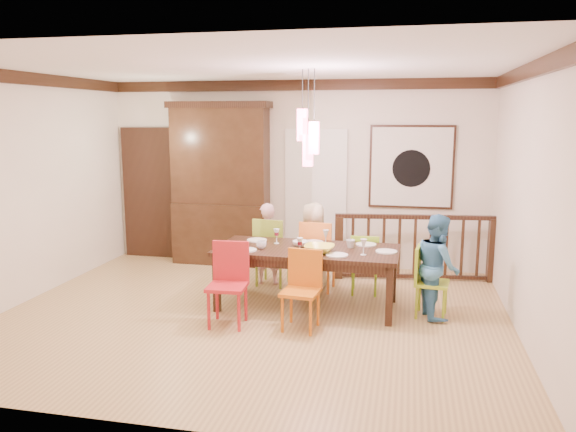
% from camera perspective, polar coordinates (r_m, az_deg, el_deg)
% --- Properties ---
extents(floor, '(6.00, 6.00, 0.00)m').
position_cam_1_polar(floor, '(6.83, -3.63, -10.08)').
color(floor, '#A78550').
rests_on(floor, ground).
extents(ceiling, '(6.00, 6.00, 0.00)m').
position_cam_1_polar(ceiling, '(6.43, -3.93, 14.97)').
color(ceiling, white).
rests_on(ceiling, wall_back).
extents(wall_back, '(6.00, 0.00, 6.00)m').
position_cam_1_polar(wall_back, '(8.88, 0.66, 4.28)').
color(wall_back, beige).
rests_on(wall_back, floor).
extents(wall_left, '(0.00, 5.00, 5.00)m').
position_cam_1_polar(wall_left, '(7.84, -25.39, 2.52)').
color(wall_left, beige).
rests_on(wall_left, floor).
extents(wall_right, '(0.00, 5.00, 5.00)m').
position_cam_1_polar(wall_right, '(6.35, 23.27, 1.10)').
color(wall_right, beige).
rests_on(wall_right, floor).
extents(crown_molding, '(6.00, 5.00, 0.16)m').
position_cam_1_polar(crown_molding, '(6.42, -3.92, 14.26)').
color(crown_molding, black).
rests_on(crown_molding, wall_back).
extents(panel_door, '(1.04, 0.07, 2.24)m').
position_cam_1_polar(panel_door, '(9.65, -13.52, 2.08)').
color(panel_door, black).
rests_on(panel_door, wall_back).
extents(white_doorway, '(0.97, 0.05, 2.22)m').
position_cam_1_polar(white_doorway, '(8.84, 2.83, 1.62)').
color(white_doorway, silver).
rests_on(white_doorway, wall_back).
extents(painting, '(1.25, 0.06, 1.25)m').
position_cam_1_polar(painting, '(8.65, 12.41, 4.88)').
color(painting, black).
rests_on(painting, wall_back).
extents(pendant_cluster, '(0.27, 0.21, 1.14)m').
position_cam_1_polar(pendant_cluster, '(6.74, 2.05, 8.01)').
color(pendant_cluster, '#FF4C71').
rests_on(pendant_cluster, ceiling).
extents(dining_table, '(2.25, 1.06, 0.75)m').
position_cam_1_polar(dining_table, '(6.94, 1.98, -3.91)').
color(dining_table, black).
rests_on(dining_table, floor).
extents(chair_far_left, '(0.48, 0.48, 0.96)m').
position_cam_1_polar(chair_far_left, '(7.89, -1.57, -3.09)').
color(chair_far_left, '#94B834').
rests_on(chair_far_left, floor).
extents(chair_far_mid, '(0.47, 0.47, 0.97)m').
position_cam_1_polar(chair_far_mid, '(7.66, 3.12, -3.46)').
color(chair_far_mid, orange).
rests_on(chair_far_mid, floor).
extents(chair_far_right, '(0.39, 0.39, 0.82)m').
position_cam_1_polar(chair_far_right, '(7.58, 7.81, -4.38)').
color(chair_far_right, '#8BC424').
rests_on(chair_far_right, floor).
extents(chair_near_left, '(0.45, 0.45, 0.94)m').
position_cam_1_polar(chair_near_left, '(6.39, -6.20, -6.44)').
color(chair_near_left, red).
rests_on(chair_near_left, floor).
extents(chair_near_mid, '(0.44, 0.44, 0.88)m').
position_cam_1_polar(chair_near_mid, '(6.26, 1.29, -7.08)').
color(chair_near_mid, '#CC6411').
rests_on(chair_near_mid, floor).
extents(chair_end_right, '(0.43, 0.43, 0.84)m').
position_cam_1_polar(chair_end_right, '(6.86, 14.45, -6.04)').
color(chair_end_right, '#93B31F').
rests_on(chair_end_right, floor).
extents(china_hutch, '(1.64, 0.46, 2.58)m').
position_cam_1_polar(china_hutch, '(9.01, -6.87, 3.27)').
color(china_hutch, black).
rests_on(china_hutch, floor).
extents(balustrade, '(2.32, 0.37, 0.96)m').
position_cam_1_polar(balustrade, '(8.32, 12.75, -3.01)').
color(balustrade, black).
rests_on(balustrade, floor).
extents(person_far_left, '(0.47, 0.35, 1.16)m').
position_cam_1_polar(person_far_left, '(7.91, -2.14, -2.83)').
color(person_far_left, '#F5BACC').
rests_on(person_far_left, floor).
extents(person_far_mid, '(0.65, 0.50, 1.19)m').
position_cam_1_polar(person_far_mid, '(7.77, 2.58, -2.97)').
color(person_far_mid, beige).
rests_on(person_far_mid, floor).
extents(person_end_right, '(0.60, 0.70, 1.23)m').
position_cam_1_polar(person_end_right, '(6.85, 14.95, -4.92)').
color(person_end_right, teal).
rests_on(person_end_right, floor).
extents(serving_bowl, '(0.38, 0.38, 0.09)m').
position_cam_1_polar(serving_bowl, '(6.72, 3.21, -3.33)').
color(serving_bowl, yellow).
rests_on(serving_bowl, dining_table).
extents(small_bowl, '(0.27, 0.27, 0.07)m').
position_cam_1_polar(small_bowl, '(7.02, 1.31, -2.81)').
color(small_bowl, white).
rests_on(small_bowl, dining_table).
extents(cup_left, '(0.16, 0.16, 0.10)m').
position_cam_1_polar(cup_left, '(6.89, -2.71, -2.95)').
color(cup_left, silver).
rests_on(cup_left, dining_table).
extents(cup_right, '(0.13, 0.13, 0.10)m').
position_cam_1_polar(cup_right, '(6.96, 6.37, -2.83)').
color(cup_right, silver).
rests_on(cup_right, dining_table).
extents(plate_far_left, '(0.26, 0.26, 0.01)m').
position_cam_1_polar(plate_far_left, '(7.34, -3.18, -2.46)').
color(plate_far_left, white).
rests_on(plate_far_left, dining_table).
extents(plate_far_mid, '(0.26, 0.26, 0.01)m').
position_cam_1_polar(plate_far_mid, '(7.22, 2.56, -2.67)').
color(plate_far_mid, white).
rests_on(plate_far_mid, dining_table).
extents(plate_far_right, '(0.26, 0.26, 0.01)m').
position_cam_1_polar(plate_far_right, '(7.15, 7.94, -2.88)').
color(plate_far_right, white).
rests_on(plate_far_right, dining_table).
extents(plate_near_left, '(0.26, 0.26, 0.01)m').
position_cam_1_polar(plate_near_left, '(6.82, -4.29, -3.45)').
color(plate_near_left, white).
rests_on(plate_near_left, dining_table).
extents(plate_near_mid, '(0.26, 0.26, 0.01)m').
position_cam_1_polar(plate_near_mid, '(6.58, 5.00, -3.97)').
color(plate_near_mid, white).
rests_on(plate_near_mid, dining_table).
extents(plate_end_right, '(0.26, 0.26, 0.01)m').
position_cam_1_polar(plate_end_right, '(6.82, 9.96, -3.57)').
color(plate_end_right, white).
rests_on(plate_end_right, dining_table).
extents(wine_glass_a, '(0.08, 0.08, 0.19)m').
position_cam_1_polar(wine_glass_a, '(7.16, -1.17, -2.06)').
color(wine_glass_a, '#590C19').
rests_on(wine_glass_a, dining_table).
extents(wine_glass_b, '(0.08, 0.08, 0.19)m').
position_cam_1_polar(wine_glass_b, '(7.10, 3.86, -2.17)').
color(wine_glass_b, silver).
rests_on(wine_glass_b, dining_table).
extents(wine_glass_c, '(0.08, 0.08, 0.19)m').
position_cam_1_polar(wine_glass_c, '(6.63, 1.21, -3.03)').
color(wine_glass_c, '#590C19').
rests_on(wine_glass_c, dining_table).
extents(wine_glass_d, '(0.08, 0.08, 0.19)m').
position_cam_1_polar(wine_glass_d, '(6.62, 7.68, -3.15)').
color(wine_glass_d, silver).
rests_on(wine_glass_d, dining_table).
extents(napkin, '(0.18, 0.14, 0.01)m').
position_cam_1_polar(napkin, '(6.65, 1.05, -3.76)').
color(napkin, '#D83359').
rests_on(napkin, dining_table).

